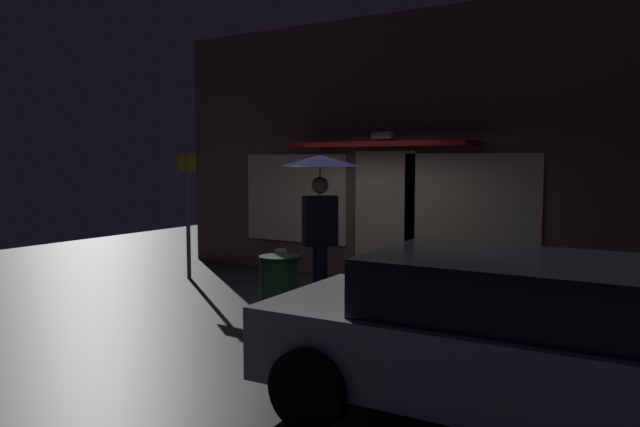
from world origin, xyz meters
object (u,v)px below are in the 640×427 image
at_px(person_with_umbrella, 320,189).
at_px(sidewalk_bollard, 280,265).
at_px(parked_car, 518,340).
at_px(trash_bin, 279,294).
at_px(street_sign_post, 188,204).

xyz_separation_m(person_with_umbrella, sidewalk_bollard, (-1.53, 1.13, -1.38)).
distance_m(parked_car, sidewalk_bollard, 6.11).
height_order(sidewalk_bollard, trash_bin, trash_bin).
bearing_deg(trash_bin, parked_car, -19.65).
bearing_deg(person_with_umbrella, parked_car, -86.05).
relative_size(parked_car, sidewalk_bollard, 7.58).
bearing_deg(sidewalk_bollard, trash_bin, -53.61).
xyz_separation_m(parked_car, sidewalk_bollard, (-4.93, 3.60, -0.42)).
relative_size(parked_car, trash_bin, 4.41).
bearing_deg(sidewalk_bollard, street_sign_post, -154.22).
relative_size(person_with_umbrella, parked_car, 0.52).
xyz_separation_m(parked_car, street_sign_post, (-6.38, 2.89, 0.60)).
relative_size(street_sign_post, sidewalk_bollard, 4.22).
relative_size(sidewalk_bollard, trash_bin, 0.58).
bearing_deg(street_sign_post, parked_car, -24.40).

